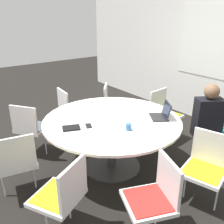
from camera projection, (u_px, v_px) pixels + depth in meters
The scene contains 18 objects.
ground_plane at pixel (112, 166), 3.58m from camera, with size 16.00×16.00×0.00m, color black.
wall_back at pixel (223, 54), 4.46m from camera, with size 8.00×0.07×2.70m.
conference_table at pixel (112, 127), 3.35m from camera, with size 1.82×1.82×0.74m.
chair_0 at pixel (220, 130), 3.55m from camera, with size 0.59×0.60×0.84m.
chair_1 at pixel (163, 111), 4.22m from camera, with size 0.46×0.48×0.84m.
chair_2 at pixel (113, 104), 4.55m from camera, with size 0.61×0.61×0.84m.
chair_3 at pixel (70, 108), 4.34m from camera, with size 0.47×0.45×0.84m.
chair_4 at pixel (30, 125), 3.69m from camera, with size 0.60×0.60×0.84m.
chair_5 at pixel (16, 160), 2.83m from camera, with size 0.50×0.51×0.84m.
chair_6 at pixel (63, 193), 2.32m from camera, with size 0.58×0.59×0.84m.
chair_7 at pixel (155, 195), 2.30m from camera, with size 0.56×0.55×0.84m.
chair_8 at pixel (206, 164), 2.75m from camera, with size 0.54×0.53×0.84m.
person_0 at pixel (208, 120), 3.39m from camera, with size 0.38×0.42×1.19m.
laptop at pixel (162, 114), 3.32m from camera, with size 0.37×0.35×0.21m.
spiral_notebook at pixel (71, 128), 3.03m from camera, with size 0.22×0.25×0.02m.
coffee_cup at pixel (129, 127), 2.98m from camera, with size 0.07×0.07×0.08m.
cell_phone at pixel (89, 126), 3.10m from camera, with size 0.16×0.12×0.01m.
handbag at pixel (87, 119), 4.80m from camera, with size 0.36×0.16×0.28m.
Camera 1 is at (2.42, -1.82, 2.06)m, focal length 40.00 mm.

